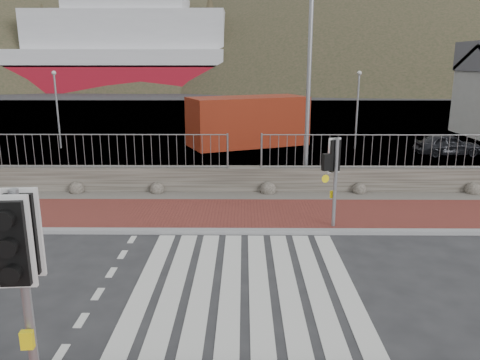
{
  "coord_description": "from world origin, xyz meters",
  "views": [
    {
      "loc": [
        -0.03,
        -9.13,
        4.62
      ],
      "look_at": [
        -0.13,
        3.0,
        1.52
      ],
      "focal_mm": 35.0,
      "sensor_mm": 36.0,
      "label": 1
    }
  ],
  "objects_px": {
    "traffic_signal_far": "(335,164)",
    "shipping_container": "(248,121)",
    "streetlight": "(314,50)",
    "traffic_signal_near": "(21,257)",
    "car_a": "(447,144)",
    "ferry": "(90,56)"
  },
  "relations": [
    {
      "from": "ferry",
      "to": "car_a",
      "type": "distance_m",
      "value": 64.28
    },
    {
      "from": "traffic_signal_near",
      "to": "traffic_signal_far",
      "type": "xyz_separation_m",
      "value": [
        5.27,
        7.16,
        -0.37
      ]
    },
    {
      "from": "ferry",
      "to": "streetlight",
      "type": "bearing_deg",
      "value": -65.6
    },
    {
      "from": "traffic_signal_near",
      "to": "streetlight",
      "type": "xyz_separation_m",
      "value": [
        5.26,
        11.88,
        2.75
      ]
    },
    {
      "from": "streetlight",
      "to": "car_a",
      "type": "height_order",
      "value": "streetlight"
    },
    {
      "from": "ferry",
      "to": "traffic_signal_near",
      "type": "distance_m",
      "value": 74.99
    },
    {
      "from": "traffic_signal_far",
      "to": "streetlight",
      "type": "bearing_deg",
      "value": -111.74
    },
    {
      "from": "streetlight",
      "to": "ferry",
      "type": "bearing_deg",
      "value": 106.63
    },
    {
      "from": "ferry",
      "to": "traffic_signal_near",
      "type": "bearing_deg",
      "value": -73.04
    },
    {
      "from": "traffic_signal_far",
      "to": "shipping_container",
      "type": "xyz_separation_m",
      "value": [
        -2.29,
        13.55,
        -0.53
      ]
    },
    {
      "from": "traffic_signal_near",
      "to": "traffic_signal_far",
      "type": "distance_m",
      "value": 8.9
    },
    {
      "from": "traffic_signal_near",
      "to": "traffic_signal_far",
      "type": "relative_size",
      "value": 1.2
    },
    {
      "from": "ferry",
      "to": "traffic_signal_near",
      "type": "relative_size",
      "value": 15.99
    },
    {
      "from": "traffic_signal_near",
      "to": "car_a",
      "type": "relative_size",
      "value": 0.98
    },
    {
      "from": "streetlight",
      "to": "shipping_container",
      "type": "bearing_deg",
      "value": 96.68
    },
    {
      "from": "traffic_signal_near",
      "to": "car_a",
      "type": "distance_m",
      "value": 22.16
    },
    {
      "from": "traffic_signal_far",
      "to": "shipping_container",
      "type": "relative_size",
      "value": 0.4
    },
    {
      "from": "traffic_signal_near",
      "to": "car_a",
      "type": "bearing_deg",
      "value": 49.75
    },
    {
      "from": "traffic_signal_near",
      "to": "shipping_container",
      "type": "bearing_deg",
      "value": 77.58
    },
    {
      "from": "traffic_signal_near",
      "to": "ferry",
      "type": "bearing_deg",
      "value": 102.74
    },
    {
      "from": "streetlight",
      "to": "shipping_container",
      "type": "relative_size",
      "value": 1.38
    },
    {
      "from": "ferry",
      "to": "shipping_container",
      "type": "distance_m",
      "value": 56.83
    }
  ]
}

